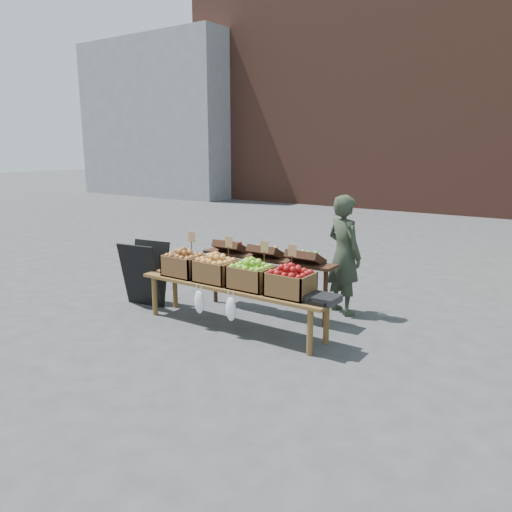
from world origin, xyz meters
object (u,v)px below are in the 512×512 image
Objects in this scene: crate_red_apples at (251,277)px; crate_golden_apples at (184,265)px; vendor at (344,255)px; crate_russet_pears at (216,271)px; crate_green_apples at (290,284)px; display_bench at (234,307)px; chalkboard_sign at (145,273)px; back_table at (266,277)px; weighing_scale at (323,299)px.

crate_golden_apples is at bearing 180.00° from crate_red_apples.
crate_red_apples is (-0.60, -1.34, -0.11)m from vendor.
crate_russet_pears is 1.00× the size of crate_green_apples.
display_bench is 5.40× the size of crate_golden_apples.
crate_green_apples is at bearing -9.24° from chalkboard_sign.
chalkboard_sign is at bearing -158.04° from back_table.
crate_golden_apples and crate_russet_pears have the same top height.
crate_golden_apples is 2.08m from weighing_scale.
crate_red_apples and crate_green_apples have the same top height.
crate_green_apples reaches higher than weighing_scale.
crate_green_apples is (0.80, -0.72, 0.19)m from back_table.
weighing_scale is (0.37, -1.34, -0.21)m from vendor.
vendor is at bearing 35.99° from back_table.
crate_russet_pears is at bearing 74.21° from vendor.
weighing_scale is (0.97, 0.00, -0.10)m from crate_red_apples.
crate_green_apples is at bearing 112.66° from vendor.
crate_green_apples is at bearing 180.00° from weighing_scale.
vendor is 0.78× the size of back_table.
crate_golden_apples is at bearing 180.00° from crate_russet_pears.
crate_russet_pears is (0.55, 0.00, 0.00)m from crate_golden_apples.
back_table is at bearing 138.16° from crate_green_apples.
vendor is 1.35m from crate_green_apples.
crate_golden_apples is 1.10m from crate_red_apples.
vendor is 2.17m from crate_golden_apples.
vendor is at bearing 19.06° from chalkboard_sign.
crate_red_apples is (0.28, 0.00, 0.42)m from display_bench.
vendor reaches higher than back_table.
weighing_scale is at bearing 0.00° from crate_golden_apples.
weighing_scale is at bearing 0.00° from crate_russet_pears.
display_bench is 0.51m from crate_red_apples.
chalkboard_sign is at bearing 176.57° from crate_golden_apples.
vendor reaches higher than crate_golden_apples.
crate_russet_pears and crate_green_apples have the same top height.
crate_green_apples is at bearing 0.00° from crate_golden_apples.
chalkboard_sign reaches higher than crate_russet_pears.
crate_golden_apples and crate_red_apples have the same top height.
crate_green_apples is 0.44m from weighing_scale.
crate_red_apples is at bearing 0.00° from display_bench.
back_table is (-0.86, -0.62, -0.30)m from vendor.
crate_russet_pears and crate_red_apples have the same top height.
display_bench is (-0.88, -1.34, -0.54)m from vendor.
chalkboard_sign is (-2.52, -1.29, -0.35)m from vendor.
chalkboard_sign is 0.35× the size of display_bench.
crate_red_apples is at bearing 0.00° from crate_russet_pears.
display_bench is 5.40× the size of crate_green_apples.
display_bench is at bearing 0.00° from crate_golden_apples.
chalkboard_sign reaches higher than weighing_scale.
display_bench is at bearing 180.00° from crate_green_apples.
crate_russet_pears is 1.47× the size of weighing_scale.
crate_russet_pears is at bearing 0.00° from crate_golden_apples.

